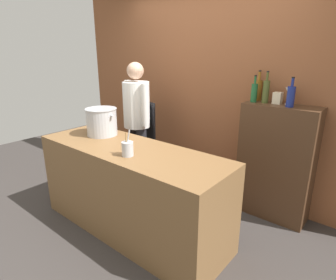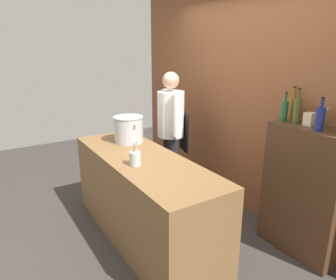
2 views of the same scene
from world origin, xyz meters
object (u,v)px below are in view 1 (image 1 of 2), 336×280
Objects in this scene: wine_bottle_olive at (266,91)px; wine_bottle_cobalt at (291,96)px; utensil_crock at (128,149)px; wine_bottle_amber at (258,89)px; wine_glass_tall at (289,92)px; chef at (137,117)px; stockpot_large at (102,122)px; wine_bottle_green at (254,92)px; spice_tin_cream at (278,98)px.

wine_bottle_olive reaches higher than wine_bottle_cobalt.
utensil_crock is 1.61m from wine_bottle_amber.
wine_bottle_olive reaches higher than wine_glass_tall.
chef is 4.15× the size of stockpot_large.
chef is 6.93× the size of utensil_crock.
stockpot_large is at bearing 159.02° from utensil_crock.
chef is at bearing -163.87° from wine_bottle_green.
wine_bottle_amber reaches higher than wine_bottle_cobalt.
wine_bottle_amber reaches higher than utensil_crock.
chef is 1.61m from wine_bottle_olive.
wine_bottle_amber is at bearing 43.36° from stockpot_large.
utensil_crock is 2.02× the size of spice_tin_cream.
utensil_crock is 1.49m from wine_bottle_green.
utensil_crock is 0.73× the size of wine_bottle_olive.
stockpot_large is at bearing -143.45° from spice_tin_cream.
utensil_crock is 1.38× the size of wine_glass_tall.
wine_bottle_amber is at bearing -142.95° from chef.
wine_bottle_cobalt reaches higher than spice_tin_cream.
wine_glass_tall reaches higher than utensil_crock.
chef is at bearing -163.98° from spice_tin_cream.
wine_bottle_green is at bearing 39.56° from stockpot_large.
wine_bottle_green is at bearing -165.66° from wine_bottle_olive.
spice_tin_cream reaches higher than stockpot_large.
spice_tin_cream is at bearing 15.35° from wine_bottle_green.
wine_bottle_olive is (0.68, 1.34, 0.42)m from utensil_crock.
utensil_crock is 1.57m from wine_bottle_olive.
wine_bottle_cobalt is (1.65, 1.01, 0.33)m from stockpot_large.
wine_bottle_cobalt is at bearing -31.77° from spice_tin_cream.
chef is 1.53m from wine_bottle_amber.
wine_bottle_green is at bearing 175.08° from wine_bottle_cobalt.
stockpot_large is 3.37× the size of spice_tin_cream.
wine_bottle_green is (1.38, 0.40, 0.41)m from chef.
wine_bottle_amber is (1.25, 1.18, 0.34)m from stockpot_large.
utensil_crock is 0.74× the size of wine_bottle_amber.
spice_tin_cream is at bearing -167.50° from wine_glass_tall.
chef is 1.49m from wine_bottle_green.
wine_bottle_amber is (0.56, 1.45, 0.42)m from utensil_crock.
spice_tin_cream reaches higher than utensil_crock.
wine_glass_tall is at bearing -8.44° from wine_bottle_amber.
chef is 5.85× the size of wine_bottle_green.
chef is at bearing -168.30° from wine_bottle_cobalt.
wine_bottle_green is 0.34m from wine_glass_tall.
wine_bottle_amber reaches higher than spice_tin_cream.
wine_bottle_green is at bearing -164.65° from spice_tin_cream.
wine_glass_tall is at bearing 114.33° from wine_bottle_cobalt.
wine_bottle_olive is at bearing 14.34° from wine_bottle_green.
stockpot_large is 1.76m from wine_bottle_amber.
chef is at bearing -164.01° from wine_bottle_olive.
wine_bottle_cobalt is at bearing 53.29° from utensil_crock.
wine_bottle_amber is 2.73× the size of spice_tin_cream.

